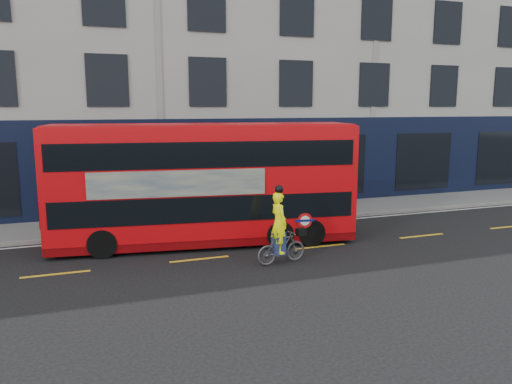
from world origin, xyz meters
name	(u,v)px	position (x,y,z in m)	size (l,w,h in m)	color
ground	(212,275)	(0.00, 0.00, 0.00)	(120.00, 120.00, 0.00)	black
pavement	(170,221)	(0.00, 6.50, 0.06)	(60.00, 3.00, 0.12)	slate
kerb	(177,230)	(0.00, 5.00, 0.07)	(60.00, 0.12, 0.13)	gray
building_terrace	(142,44)	(0.00, 12.94, 7.49)	(50.00, 10.07, 15.00)	#AAA9A1
road_edge_line	(179,234)	(0.00, 4.70, 0.00)	(58.00, 0.10, 0.01)	silver
lane_dashes	(200,259)	(0.00, 1.50, 0.00)	(58.00, 0.12, 0.01)	gold
bus	(205,183)	(0.63, 3.16, 2.03)	(10.01, 3.54, 3.95)	red
cyclist	(280,237)	(2.11, 0.31, 0.80)	(1.61, 0.70, 2.31)	#4F5154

